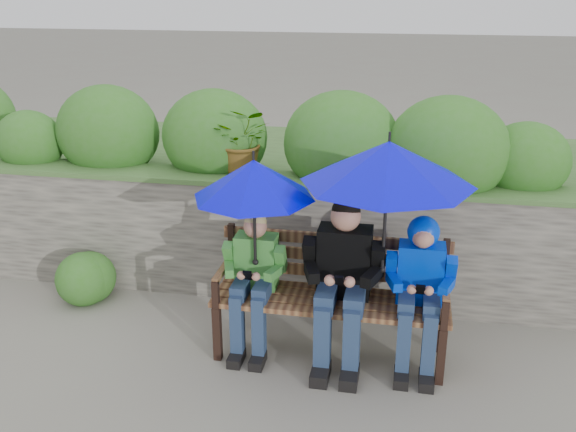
% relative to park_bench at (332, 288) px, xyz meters
% --- Properties ---
extents(ground, '(60.00, 60.00, 0.00)m').
position_rel_park_bench_xyz_m(ground, '(-0.35, 0.07, -0.49)').
color(ground, slate).
rests_on(ground, ground).
extents(garden_backdrop, '(8.00, 2.88, 1.82)m').
position_rel_park_bench_xyz_m(garden_backdrop, '(-0.33, 1.66, 0.15)').
color(garden_backdrop, '#514E47').
rests_on(garden_backdrop, ground).
extents(park_bench, '(1.64, 0.48, 0.86)m').
position_rel_park_bench_xyz_m(park_bench, '(0.00, 0.00, 0.00)').
color(park_bench, black).
rests_on(park_bench, ground).
extents(boy_left, '(0.44, 0.51, 1.02)m').
position_rel_park_bench_xyz_m(boy_left, '(-0.55, -0.07, 0.09)').
color(boy_left, '#397625').
rests_on(boy_left, ground).
extents(boy_middle, '(0.55, 0.64, 1.17)m').
position_rel_park_bench_xyz_m(boy_middle, '(0.08, -0.08, 0.15)').
color(boy_middle, black).
rests_on(boy_middle, ground).
extents(boy_right, '(0.46, 0.56, 1.06)m').
position_rel_park_bench_xyz_m(boy_right, '(0.60, -0.06, 0.14)').
color(boy_right, '#003CCA').
rests_on(boy_right, ground).
extents(umbrella_left, '(0.83, 0.83, 0.82)m').
position_rel_park_bench_xyz_m(umbrella_left, '(-0.53, -0.08, 0.80)').
color(umbrella_left, '#0000EE').
rests_on(umbrella_left, ground).
extents(umbrella_right, '(1.13, 1.13, 0.96)m').
position_rel_park_bench_xyz_m(umbrella_right, '(0.34, -0.08, 0.95)').
color(umbrella_right, '#0000EE').
rests_on(umbrella_right, ground).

